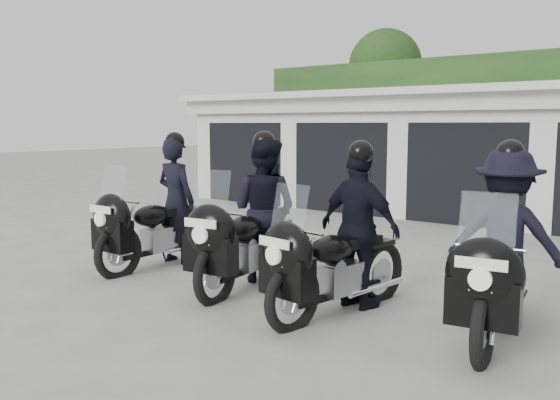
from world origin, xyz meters
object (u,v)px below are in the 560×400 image
Objects in this scene: police_bike_c at (348,238)px; police_bike_a at (160,212)px; police_bike_b at (256,219)px; police_bike_d at (503,250)px.

police_bike_a is at bearing -173.94° from police_bike_c.
police_bike_b reaches higher than police_bike_a.
police_bike_c is (3.42, -0.13, 0.03)m from police_bike_a.
police_bike_d reaches higher than police_bike_c.
police_bike_b is (1.84, 0.09, 0.07)m from police_bike_a.
police_bike_a is at bearing 173.54° from police_bike_d.
police_bike_b is 1.04× the size of police_bike_d.
police_bike_c is 0.99× the size of police_bike_d.
police_bike_a is 1.84m from police_bike_b.
police_bike_a is 3.42m from police_bike_c.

